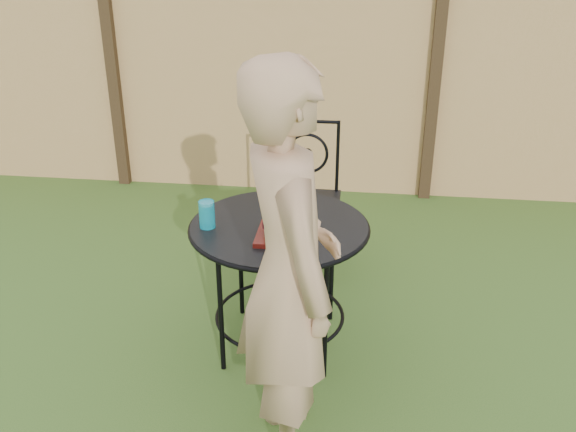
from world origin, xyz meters
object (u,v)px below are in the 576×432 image
object	(u,v)px
patio_table	(279,249)
salad_plate	(285,235)
patio_chair	(305,193)
diner	(289,275)

from	to	relation	value
patio_table	salad_plate	bearing A→B (deg)	-71.44
salad_plate	patio_chair	bearing A→B (deg)	90.36
diner	patio_table	bearing A→B (deg)	-11.03
patio_table	salad_plate	xyz separation A→B (m)	(0.05, -0.14, 0.15)
diner	patio_chair	bearing A→B (deg)	-18.39
patio_table	salad_plate	size ratio (longest dim) A/B	3.42
patio_table	patio_chair	bearing A→B (deg)	87.62
patio_chair	patio_table	bearing A→B (deg)	-92.38
patio_chair	diner	world-z (taller)	diner
salad_plate	diner	bearing A→B (deg)	-81.09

